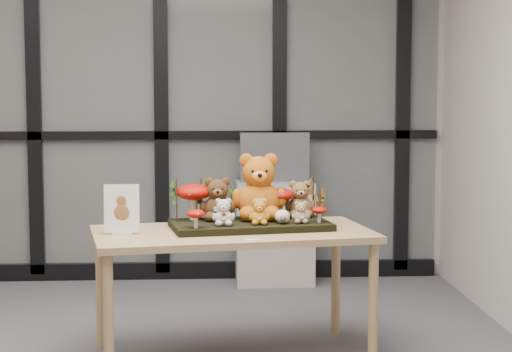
{
  "coord_description": "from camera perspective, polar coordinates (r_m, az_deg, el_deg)",
  "views": [
    {
      "loc": [
        0.73,
        -4.2,
        1.46
      ],
      "look_at": [
        1.01,
        0.5,
        0.96
      ],
      "focal_mm": 65.0,
      "sensor_mm": 36.0,
      "label": 1
    }
  ],
  "objects": [
    {
      "name": "room_shell",
      "position": [
        4.27,
        -13.42,
        8.86
      ],
      "size": [
        5.0,
        5.0,
        5.0
      ],
      "color": "#A9A69F",
      "rests_on": "floor"
    },
    {
      "name": "glass_partition",
      "position": [
        6.71,
        -9.72,
        5.61
      ],
      "size": [
        4.9,
        0.06,
        2.78
      ],
      "color": "#2D383F",
      "rests_on": "floor"
    },
    {
      "name": "display_table",
      "position": [
        4.82,
        -1.46,
        -4.18
      ],
      "size": [
        1.53,
        0.94,
        0.67
      ],
      "rotation": [
        0.0,
        0.0,
        0.17
      ],
      "color": "#A48559",
      "rests_on": "floor"
    },
    {
      "name": "diorama_tray",
      "position": [
        4.88,
        -0.35,
        -3.04
      ],
      "size": [
        0.88,
        0.54,
        0.04
      ],
      "primitive_type": "cube",
      "rotation": [
        0.0,
        0.0,
        0.17
      ],
      "color": "black",
      "rests_on": "display_table"
    },
    {
      "name": "bear_pooh_yellow",
      "position": [
        4.95,
        0.17,
        -0.43
      ],
      "size": [
        0.34,
        0.31,
        0.39
      ],
      "primitive_type": null,
      "rotation": [
        0.0,
        0.0,
        0.17
      ],
      "color": "#C06113",
      "rests_on": "diorama_tray"
    },
    {
      "name": "bear_brown_medium",
      "position": [
        4.92,
        -2.38,
        -1.28
      ],
      "size": [
        0.22,
        0.2,
        0.25
      ],
      "primitive_type": null,
      "rotation": [
        0.0,
        0.0,
        0.17
      ],
      "color": "#4B2F15",
      "rests_on": "diorama_tray"
    },
    {
      "name": "bear_tan_back",
      "position": [
        5.04,
        2.73,
        -1.3
      ],
      "size": [
        0.19,
        0.18,
        0.22
      ],
      "primitive_type": null,
      "rotation": [
        0.0,
        0.0,
        0.17
      ],
      "color": "brown",
      "rests_on": "diorama_tray"
    },
    {
      "name": "bear_small_yellow",
      "position": [
        4.78,
        0.2,
        -2.16
      ],
      "size": [
        0.12,
        0.11,
        0.14
      ],
      "primitive_type": null,
      "rotation": [
        0.0,
        0.0,
        0.17
      ],
      "color": "orange",
      "rests_on": "diorama_tray"
    },
    {
      "name": "bear_white_bow",
      "position": [
        4.75,
        -2.01,
        -2.13
      ],
      "size": [
        0.13,
        0.12,
        0.15
      ],
      "primitive_type": null,
      "rotation": [
        0.0,
        0.0,
        0.17
      ],
      "color": "silver",
      "rests_on": "diorama_tray"
    },
    {
      "name": "bear_beige_small",
      "position": [
        4.83,
        2.78,
        -2.17
      ],
      "size": [
        0.11,
        0.1,
        0.13
      ],
      "primitive_type": null,
      "rotation": [
        0.0,
        0.0,
        0.17
      ],
      "color": "tan",
      "rests_on": "diorama_tray"
    },
    {
      "name": "plush_cream_hedgehog",
      "position": [
        4.82,
        1.63,
        -2.47
      ],
      "size": [
        0.07,
        0.06,
        0.08
      ],
      "primitive_type": null,
      "rotation": [
        0.0,
        0.0,
        0.17
      ],
      "color": "white",
      "rests_on": "diorama_tray"
    },
    {
      "name": "mushroom_back_left",
      "position": [
        4.95,
        -3.86,
        -1.49
      ],
      "size": [
        0.19,
        0.19,
        0.21
      ],
      "primitive_type": null,
      "color": "#9C0D05",
      "rests_on": "diorama_tray"
    },
    {
      "name": "mushroom_back_right",
      "position": [
        5.0,
        1.44,
        -1.58
      ],
      "size": [
        0.16,
        0.16,
        0.18
      ],
      "primitive_type": null,
      "color": "#9C0D05",
      "rests_on": "diorama_tray"
    },
    {
      "name": "mushroom_front_left",
      "position": [
        4.68,
        -3.72,
        -2.59
      ],
      "size": [
        0.09,
        0.09,
        0.1
      ],
      "primitive_type": null,
      "color": "#9C0D05",
      "rests_on": "diorama_tray"
    },
    {
      "name": "mushroom_front_right",
      "position": [
        4.86,
        3.91,
        -2.33
      ],
      "size": [
        0.08,
        0.08,
        0.09
      ],
      "primitive_type": null,
      "color": "#9C0D05",
      "rests_on": "diorama_tray"
    },
    {
      "name": "sprig_green_far_left",
      "position": [
        4.9,
        -4.91,
        -1.47
      ],
      "size": [
        0.05,
        0.05,
        0.23
      ],
      "primitive_type": null,
      "color": "black",
      "rests_on": "diorama_tray"
    },
    {
      "name": "sprig_green_mid_left",
      "position": [
        4.97,
        -3.4,
        -1.41
      ],
      "size": [
        0.05,
        0.05,
        0.22
      ],
      "primitive_type": null,
      "color": "black",
      "rests_on": "diorama_tray"
    },
    {
      "name": "sprig_dry_far_right",
      "position": [
        5.04,
        3.54,
        -1.29
      ],
      "size": [
        0.05,
        0.05,
        0.22
      ],
      "primitive_type": null,
      "color": "#5A3816",
      "rests_on": "diorama_tray"
    },
    {
      "name": "sprig_dry_mid_right",
      "position": [
        4.94,
        3.94,
        -1.75
      ],
      "size": [
        0.05,
        0.05,
        0.17
      ],
      "primitive_type": null,
      "color": "#5A3816",
      "rests_on": "diorama_tray"
    },
    {
      "name": "sprig_green_centre",
      "position": [
        5.01,
        -1.53,
        -1.62
      ],
      "size": [
        0.05,
        0.05,
        0.17
      ],
      "primitive_type": null,
      "color": "black",
      "rests_on": "diorama_tray"
    },
    {
      "name": "sign_holder",
      "position": [
        4.73,
        -8.27,
        -2.2
      ],
      "size": [
        0.18,
        0.06,
        0.25
      ],
      "rotation": [
        0.0,
        0.0,
        0.02
      ],
      "color": "silver",
      "rests_on": "display_table"
    },
    {
      "name": "label_card",
      "position": [
        4.54,
        -0.18,
        -3.93
      ],
      "size": [
        0.08,
        0.03,
        0.0
      ],
      "primitive_type": "cube",
      "color": "white",
      "rests_on": "display_table"
    },
    {
      "name": "cabinet",
      "position": [
        6.59,
        1.16,
        -3.51
      ],
      "size": [
        0.55,
        0.32,
        0.73
      ],
      "primitive_type": "cube",
      "color": "#A09A8F",
      "rests_on": "floor"
    },
    {
      "name": "monitor",
      "position": [
        6.54,
        1.16,
        1.16
      ],
      "size": [
        0.49,
        0.05,
        0.35
      ],
      "color": "#515459",
      "rests_on": "cabinet"
    }
  ]
}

